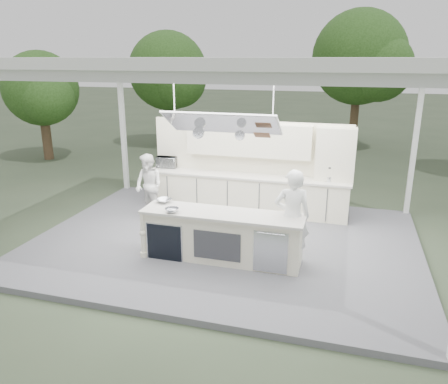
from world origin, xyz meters
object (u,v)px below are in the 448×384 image
(back_counter, at_px, (246,193))
(head_chef, at_px, (292,217))
(sous_chef, at_px, (149,186))
(demo_island, at_px, (221,236))

(back_counter, distance_m, head_chef, 3.02)
(back_counter, distance_m, sous_chef, 2.42)
(back_counter, height_order, head_chef, head_chef)
(head_chef, distance_m, sous_chef, 4.00)
(demo_island, distance_m, sous_chef, 2.98)
(demo_island, bearing_deg, back_counter, 93.63)
(demo_island, xyz_separation_m, sous_chef, (-2.36, 1.80, 0.30))
(back_counter, relative_size, head_chef, 2.78)
(demo_island, height_order, back_counter, same)
(demo_island, height_order, head_chef, head_chef)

